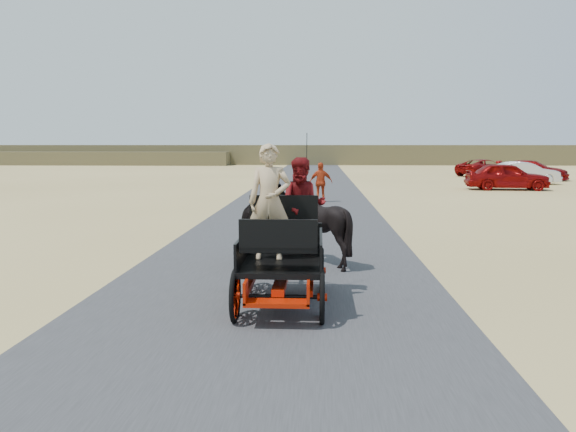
# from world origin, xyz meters

# --- Properties ---
(ground) EXTENTS (140.00, 140.00, 0.00)m
(ground) POSITION_xyz_m (0.00, 0.00, 0.00)
(ground) COLOR tan
(road) EXTENTS (6.00, 140.00, 0.01)m
(road) POSITION_xyz_m (0.00, 0.00, 0.01)
(road) COLOR #38383A
(road) RESTS_ON ground
(ridge_far) EXTENTS (140.00, 6.00, 2.40)m
(ridge_far) POSITION_xyz_m (0.00, 62.00, 1.20)
(ridge_far) COLOR brown
(ridge_far) RESTS_ON ground
(ridge_near) EXTENTS (40.00, 4.00, 1.60)m
(ridge_near) POSITION_xyz_m (-30.00, 58.00, 0.80)
(ridge_near) COLOR brown
(ridge_near) RESTS_ON ground
(carriage) EXTENTS (1.30, 2.40, 0.72)m
(carriage) POSITION_xyz_m (0.23, -0.10, 0.36)
(carriage) COLOR black
(carriage) RESTS_ON ground
(horse_left) EXTENTS (0.91, 2.01, 1.70)m
(horse_left) POSITION_xyz_m (-0.32, 2.90, 0.85)
(horse_left) COLOR black
(horse_left) RESTS_ON ground
(horse_right) EXTENTS (1.37, 1.54, 1.70)m
(horse_right) POSITION_xyz_m (0.78, 2.90, 0.85)
(horse_right) COLOR black
(horse_right) RESTS_ON ground
(driver_man) EXTENTS (0.66, 0.43, 1.80)m
(driver_man) POSITION_xyz_m (0.03, -0.05, 1.62)
(driver_man) COLOR tan
(driver_man) RESTS_ON carriage
(passenger_woman) EXTENTS (0.77, 0.60, 1.58)m
(passenger_woman) POSITION_xyz_m (0.53, 0.50, 1.51)
(passenger_woman) COLOR #660C0F
(passenger_woman) RESTS_ON carriage
(pedestrian) EXTENTS (1.05, 0.54, 1.73)m
(pedestrian) POSITION_xyz_m (0.87, 15.67, 0.86)
(pedestrian) COLOR #B93615
(pedestrian) RESTS_ON ground
(car_a) EXTENTS (4.52, 2.05, 1.50)m
(car_a) POSITION_xyz_m (11.15, 22.91, 0.75)
(car_a) COLOR maroon
(car_a) RESTS_ON ground
(car_b) EXTENTS (4.41, 1.86, 1.42)m
(car_b) POSITION_xyz_m (13.56, 27.28, 0.71)
(car_b) COLOR silver
(car_b) RESTS_ON ground
(car_c) EXTENTS (5.13, 3.50, 1.38)m
(car_c) POSITION_xyz_m (15.70, 31.58, 0.69)
(car_c) COLOR maroon
(car_c) RESTS_ON ground
(car_d) EXTENTS (5.19, 4.46, 1.33)m
(car_d) POSITION_xyz_m (13.79, 36.39, 0.66)
(car_d) COLOR maroon
(car_d) RESTS_ON ground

